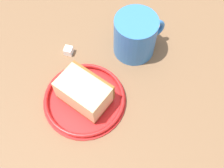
# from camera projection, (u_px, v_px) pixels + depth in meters

# --- Properties ---
(ground_plane) EXTENTS (1.20, 1.20, 0.03)m
(ground_plane) POSITION_uv_depth(u_px,v_px,m) (108.00, 99.00, 0.63)
(ground_plane) COLOR brown
(small_plate) EXTENTS (0.18, 0.18, 0.02)m
(small_plate) POSITION_uv_depth(u_px,v_px,m) (85.00, 99.00, 0.61)
(small_plate) COLOR red
(small_plate) RESTS_ON ground_plane
(cake_slice) EXTENTS (0.13, 0.11, 0.06)m
(cake_slice) POSITION_uv_depth(u_px,v_px,m) (84.00, 92.00, 0.58)
(cake_slice) COLOR brown
(cake_slice) RESTS_ON small_plate
(tea_mug) EXTENTS (0.12, 0.10, 0.10)m
(tea_mug) POSITION_uv_depth(u_px,v_px,m) (136.00, 36.00, 0.64)
(tea_mug) COLOR #3372BF
(tea_mug) RESTS_ON ground_plane
(sugar_cube) EXTENTS (0.02, 0.02, 0.02)m
(sugar_cube) POSITION_uv_depth(u_px,v_px,m) (69.00, 51.00, 0.67)
(sugar_cube) COLOR white
(sugar_cube) RESTS_ON ground_plane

